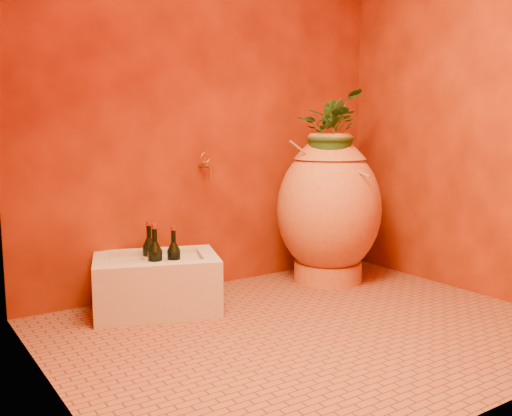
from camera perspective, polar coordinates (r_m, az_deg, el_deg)
floor at (r=2.96m, az=5.44°, el=-12.02°), size 2.50×2.50×0.00m
wall_back at (r=3.61m, az=-4.56°, el=11.85°), size 2.50×0.02×2.50m
wall_left at (r=2.22m, az=-20.78°, el=13.51°), size 0.02×2.00×2.50m
wall_right at (r=3.71m, az=21.19°, el=11.23°), size 0.02×2.00×2.50m
amphora at (r=3.75m, az=7.29°, el=-0.05°), size 0.71×0.71×0.97m
stone_basin at (r=3.24m, az=-9.92°, el=-7.54°), size 0.78×0.67×0.31m
wine_bottle_a at (r=3.25m, az=-10.59°, el=-4.94°), size 0.08×0.08×0.33m
wine_bottle_b at (r=3.17m, az=-8.20°, el=-5.35°), size 0.08×0.08×0.31m
wine_bottle_c at (r=3.12m, az=-10.04°, el=-5.46°), size 0.08×0.08×0.33m
wall_tap at (r=3.50m, az=-4.99°, el=4.33°), size 0.07×0.15×0.16m
plant_main at (r=3.69m, az=7.34°, el=7.69°), size 0.61×0.60×0.51m
plant_side at (r=3.65m, az=7.16°, el=7.51°), size 0.29×0.28×0.41m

